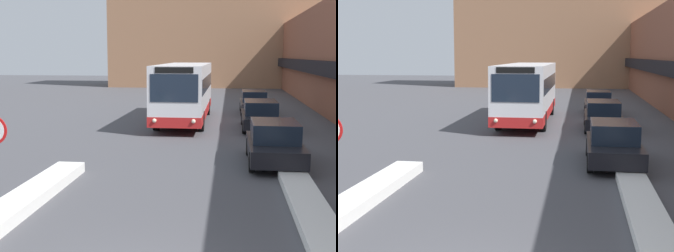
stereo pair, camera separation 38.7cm
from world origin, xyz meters
The scene contains 5 objects.
building_backdrop_far centered at (0.00, 52.46, 7.83)m, with size 26.00×8.00×15.65m.
city_bus centered at (-0.98, 20.38, 1.80)m, with size 2.61×10.97×3.34m.
parked_car_front centered at (3.20, 10.14, 0.76)m, with size 1.87×4.28×1.52m.
parked_car_middle centered at (3.20, 18.07, 0.76)m, with size 1.91×4.86×1.50m.
parked_car_back centered at (3.20, 24.85, 0.75)m, with size 1.79×4.55×1.50m.
Camera 1 is at (1.59, -6.59, 3.85)m, focal length 50.00 mm.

